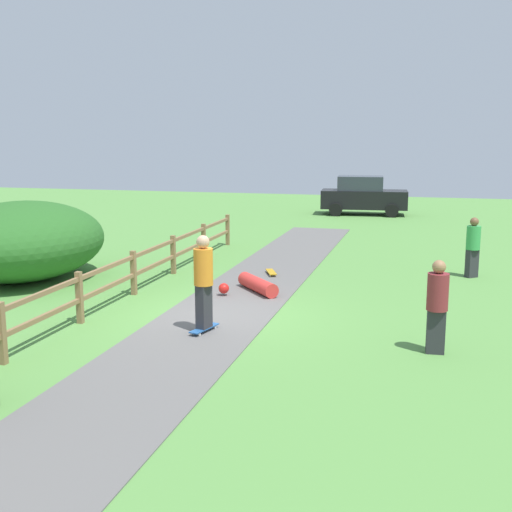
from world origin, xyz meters
name	(u,v)px	position (x,y,z in m)	size (l,w,h in m)	color
ground_plane	(218,316)	(0.00, 0.00, 0.00)	(60.00, 60.00, 0.00)	#568E42
asphalt_path	(218,315)	(0.00, 0.00, 0.01)	(2.40, 28.00, 0.02)	#605E5B
wooden_fence	(109,279)	(-2.60, 0.00, 0.67)	(0.12, 18.12, 1.10)	olive
bush_large	(22,241)	(-6.28, 2.13, 1.07)	(4.16, 4.99, 2.14)	#286023
skater_riding	(203,278)	(0.13, -1.25, 1.12)	(0.46, 0.82, 1.95)	#265999
skater_fallen	(255,285)	(0.24, 2.25, 0.20)	(1.49, 1.46, 0.36)	red
skateboard_loose	(271,272)	(0.13, 4.40, 0.09)	(0.50, 0.81, 0.08)	#BF8C19
bystander_green	(473,245)	(5.58, 5.56, 0.92)	(0.53, 0.53, 1.67)	#2D2D33
bystander_maroon	(437,302)	(4.57, -1.34, 0.94)	(0.41, 0.41, 1.71)	#2D2D33
parked_car_black	(363,195)	(1.17, 19.51, 0.96)	(4.32, 2.26, 1.92)	black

